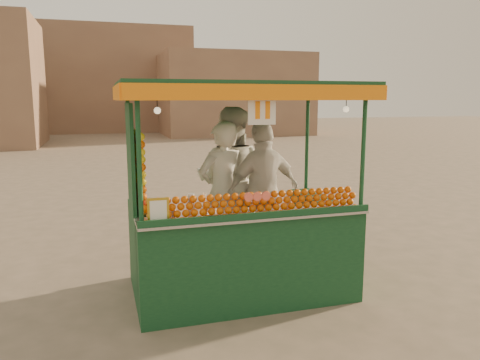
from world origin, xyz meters
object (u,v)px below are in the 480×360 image
object	(u,v)px
vendor_left	(223,192)
vendor_middle	(230,181)
juice_cart	(237,228)
vendor_right	(263,192)

from	to	relation	value
vendor_left	vendor_middle	bearing A→B (deg)	-135.46
juice_cart	vendor_left	distance (m)	0.53
vendor_right	juice_cart	bearing A→B (deg)	21.48
vendor_right	vendor_middle	bearing A→B (deg)	-65.46
juice_cart	vendor_right	xyz separation A→B (m)	(0.42, 0.29, 0.34)
vendor_left	juice_cart	bearing A→B (deg)	84.19
vendor_middle	vendor_right	world-z (taller)	vendor_middle
vendor_left	vendor_right	bearing A→B (deg)	152.49
juice_cart	vendor_right	bearing A→B (deg)	34.19
vendor_middle	vendor_right	distance (m)	0.51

